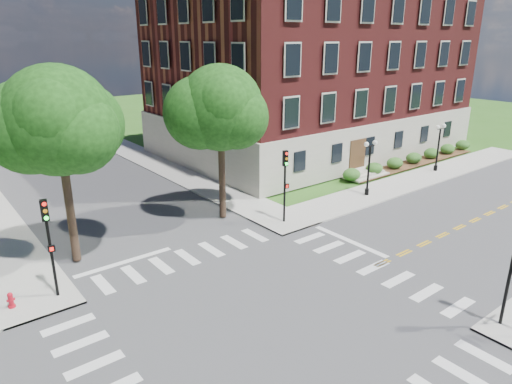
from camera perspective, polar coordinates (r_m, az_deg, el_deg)
ground at (r=20.88m, az=1.68°, el=-15.24°), size 160.00×160.00×0.00m
road_ew at (r=20.88m, az=1.68°, el=-15.23°), size 90.00×12.00×0.01m
road_ns at (r=20.88m, az=1.68°, el=-15.23°), size 12.00×90.00×0.01m
sidewalk_ne at (r=40.70m, az=4.50°, el=2.16°), size 34.00×34.00×0.12m
crosswalk_east at (r=25.46m, az=14.41°, el=-9.16°), size 2.20×10.20×0.02m
stop_bar_east at (r=28.25m, az=11.63°, el=-6.04°), size 0.40×5.50×0.00m
main_building at (r=49.87m, az=7.02°, el=14.84°), size 30.60×22.40×16.50m
shrub_row at (r=46.57m, az=19.03°, el=3.24°), size 18.00×2.00×1.30m
tree_c at (r=24.82m, az=-23.55°, el=8.12°), size 5.55×5.55×10.43m
tree_d at (r=29.20m, az=-4.48°, el=10.40°), size 5.44×5.44×10.07m
traffic_signal_ne at (r=29.25m, az=3.65°, el=1.88°), size 0.37×0.43×4.80m
traffic_signal_nw at (r=22.67m, az=-24.49°, el=-5.02°), size 0.37×0.42×4.80m
twin_lamp_west at (r=35.59m, az=13.94°, el=3.33°), size 1.36×0.36×4.23m
twin_lamp_east at (r=44.22m, az=21.85°, el=5.50°), size 1.36×0.36×4.23m
fire_hydrant at (r=23.76m, az=-28.30°, el=-11.86°), size 0.35×0.35×0.75m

